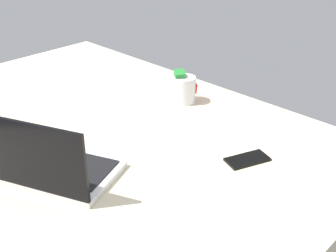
% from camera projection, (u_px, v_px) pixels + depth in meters
% --- Properties ---
extents(bed_mattress, '(1.80, 1.40, 0.18)m').
position_uv_depth(bed_mattress, '(80.00, 156.00, 1.56)').
color(bed_mattress, beige).
rests_on(bed_mattress, ground).
extents(laptop, '(0.39, 0.34, 0.23)m').
position_uv_depth(laptop, '(55.00, 167.00, 1.25)').
color(laptop, silver).
rests_on(laptop, bed_mattress).
extents(snack_cup, '(0.10, 0.11, 0.14)m').
position_uv_depth(snack_cup, '(185.00, 89.00, 1.74)').
color(snack_cup, silver).
rests_on(snack_cup, bed_mattress).
extents(cell_phone, '(0.11, 0.16, 0.01)m').
position_uv_depth(cell_phone, '(247.00, 159.00, 1.37)').
color(cell_phone, black).
rests_on(cell_phone, bed_mattress).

